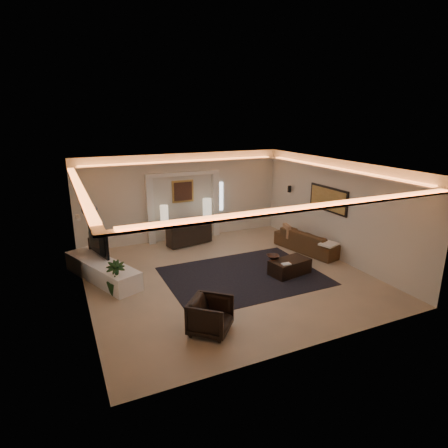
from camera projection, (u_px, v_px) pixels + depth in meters
name	position (u px, v px, depth m)	size (l,w,h in m)	color
floor	(227.00, 276.00, 9.92)	(7.00, 7.00, 0.00)	tan
ceiling	(227.00, 166.00, 9.10)	(7.00, 7.00, 0.00)	white
wall_back	(183.00, 197.00, 12.56)	(7.00, 7.00, 0.00)	beige
wall_front	(312.00, 275.00, 6.45)	(7.00, 7.00, 0.00)	beige
wall_left	(81.00, 242.00, 8.11)	(7.00, 7.00, 0.00)	beige
wall_right	(335.00, 209.00, 10.91)	(7.00, 7.00, 0.00)	beige
cove_soffit	(227.00, 178.00, 9.18)	(7.00, 7.00, 0.04)	silver
daylight_slit	(220.00, 196.00, 13.11)	(0.25, 0.03, 1.00)	white
area_rug	(243.00, 276.00, 9.90)	(4.00, 3.00, 0.01)	black
pilaster_left	(150.00, 211.00, 12.11)	(0.22, 0.20, 2.20)	silver
pilaster_right	(215.00, 204.00, 13.03)	(0.22, 0.20, 2.20)	silver
alcove_header	(183.00, 174.00, 12.25)	(2.52, 0.20, 0.12)	silver
painting_frame	(183.00, 191.00, 12.48)	(0.74, 0.04, 0.74)	tan
painting_canvas	(183.00, 191.00, 12.46)	(0.62, 0.02, 0.62)	#4C2D1E
art_panel_frame	(328.00, 199.00, 11.09)	(0.04, 1.64, 0.74)	black
art_panel_gold	(328.00, 199.00, 11.08)	(0.02, 1.50, 0.62)	tan
wall_sconce	(289.00, 189.00, 12.71)	(0.12, 0.12, 0.22)	black
wall_niche	(78.00, 217.00, 9.30)	(0.10, 0.55, 0.04)	silver
console	(189.00, 233.00, 12.21)	(1.48, 0.46, 0.74)	black
lamp_left	(164.00, 213.00, 11.92)	(0.26, 0.26, 0.57)	#FFE2B6
lamp_right	(207.00, 208.00, 12.52)	(0.29, 0.29, 0.66)	beige
media_ledge	(102.00, 271.00, 9.68)	(0.68, 2.72, 0.51)	white
tv	(94.00, 244.00, 9.95)	(0.16, 1.19, 0.69)	black
figurine	(90.00, 243.00, 10.49)	(0.12, 0.12, 0.32)	black
ginger_jar	(89.00, 208.00, 9.35)	(0.39, 0.39, 0.40)	#414D61
plant	(116.00, 278.00, 8.82)	(0.45, 0.45, 0.81)	black
sofa	(309.00, 241.00, 11.68)	(0.86, 2.20, 0.64)	#513529
throw_blanket	(329.00, 244.00, 10.69)	(0.50, 0.41, 0.05)	beige
throw_pillow	(287.00, 231.00, 11.91)	(0.12, 0.41, 0.41)	#A17551
coffee_table	(290.00, 267.00, 9.98)	(1.07, 0.59, 0.40)	black
bowl	(273.00, 256.00, 10.03)	(0.34, 0.34, 0.08)	black
magazine	(286.00, 264.00, 9.61)	(0.23, 0.17, 0.03)	silver
armchair	(211.00, 316.00, 7.26)	(0.75, 0.78, 0.71)	black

